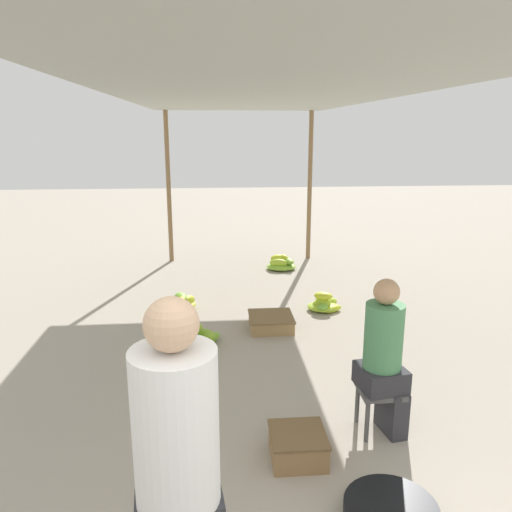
% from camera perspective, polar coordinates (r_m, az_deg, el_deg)
% --- Properties ---
extents(canopy_post_back_left, '(0.08, 0.08, 2.71)m').
position_cam_1_polar(canopy_post_back_left, '(9.20, -9.96, 7.66)').
color(canopy_post_back_left, olive).
rests_on(canopy_post_back_left, ground).
extents(canopy_post_back_right, '(0.08, 0.08, 2.71)m').
position_cam_1_polar(canopy_post_back_right, '(9.33, 6.16, 7.88)').
color(canopy_post_back_right, olive).
rests_on(canopy_post_back_right, ground).
extents(canopy_tarp, '(2.98, 8.08, 0.04)m').
position_cam_1_polar(canopy_tarp, '(5.30, 0.32, 18.09)').
color(canopy_tarp, '#9EA399').
rests_on(canopy_tarp, canopy_post_front_left).
extents(vendor_foreground, '(0.41, 0.41, 1.73)m').
position_cam_1_polar(vendor_foreground, '(2.40, -8.89, -23.89)').
color(vendor_foreground, '#2D2D33').
rests_on(vendor_foreground, ground).
extents(stool, '(0.34, 0.34, 0.38)m').
position_cam_1_polar(stool, '(4.25, 13.94, -15.24)').
color(stool, '#4C4C4C').
rests_on(stool, ground).
extents(vendor_seated, '(0.39, 0.39, 1.28)m').
position_cam_1_polar(vendor_seated, '(4.09, 14.49, -10.93)').
color(vendor_seated, '#2D2D33').
rests_on(vendor_seated, ground).
extents(banana_pile_left_0, '(0.64, 0.44, 0.31)m').
position_cam_1_polar(banana_pile_left_0, '(5.77, -7.13, -9.17)').
color(banana_pile_left_0, '#7DB636').
rests_on(banana_pile_left_0, ground).
extents(banana_pile_left_1, '(0.48, 0.42, 0.21)m').
position_cam_1_polar(banana_pile_left_1, '(6.90, -8.68, -5.31)').
color(banana_pile_left_1, '#7BB636').
rests_on(banana_pile_left_1, ground).
extents(banana_pile_right_0, '(0.48, 0.51, 0.26)m').
position_cam_1_polar(banana_pile_right_0, '(6.85, 7.81, -5.48)').
color(banana_pile_right_0, '#A2C52F').
rests_on(banana_pile_right_0, ground).
extents(banana_pile_right_1, '(0.51, 0.61, 0.25)m').
position_cam_1_polar(banana_pile_right_1, '(8.75, 2.91, -0.84)').
color(banana_pile_right_1, '#C2D229').
rests_on(banana_pile_right_1, ground).
extents(crate_near, '(0.41, 0.41, 0.21)m').
position_cam_1_polar(crate_near, '(3.95, 4.80, -20.79)').
color(crate_near, olive).
rests_on(crate_near, ground).
extents(crate_mid, '(0.53, 0.53, 0.17)m').
position_cam_1_polar(crate_mid, '(6.17, 1.73, -7.54)').
color(crate_mid, '#9E7A4C').
rests_on(crate_mid, ground).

